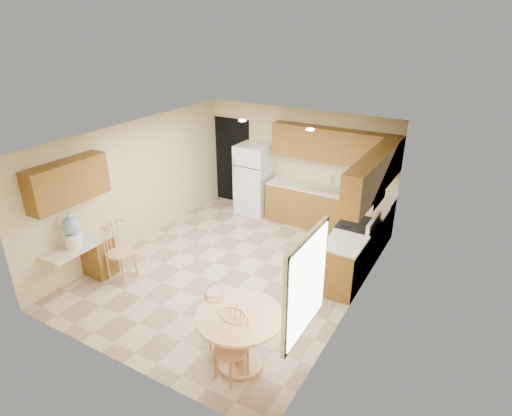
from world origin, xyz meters
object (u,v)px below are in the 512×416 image
Objects in this scene: refrigerator at (254,179)px; chair_table_a at (214,314)px; chair_table_b at (227,346)px; chair_desk at (115,249)px; dining_table at (240,333)px; water_crock at (72,232)px; stove at (356,245)px.

refrigerator is 1.85× the size of chair_table_a.
chair_desk is (-2.95, 0.97, 0.06)m from chair_table_b.
chair_desk is at bearing 167.39° from dining_table.
water_crock is at bearing 176.26° from dining_table.
chair_table_a is at bearing -1.15° from water_crock.
dining_table is 1.19× the size of chair_table_b.
stove is 3.51m from chair_table_b.
dining_table is 3.02m from chair_desk.
refrigerator is at bearing -49.61° from chair_table_b.
water_crock reaches higher than chair_table_b.
chair_table_b is at bearing -8.88° from water_crock.
dining_table is (-0.52, -3.16, 0.08)m from stove.
water_crock is at bearing -104.17° from refrigerator.
stove is 1.04× the size of chair_desk.
stove is at bearing 80.57° from dining_table.
chair_table_a is (-0.52, 0.16, -0.01)m from dining_table.
chair_table_b is at bearing 5.07° from chair_table_a.
chair_table_a is (-1.05, -3.00, 0.07)m from stove.
refrigerator is 3.14m from stove.
chair_desk is at bearing -144.24° from stove.
chair_table_b is 3.11m from chair_desk.
water_crock is at bearing -51.64° from chair_desk.
chair_desk is (-2.43, 0.49, 0.09)m from chair_table_a.
dining_table is at bearing -61.79° from refrigerator.
chair_table_a reaches higher than dining_table.
chair_table_a is 2.92m from water_crock.
water_crock is at bearing 4.90° from chair_table_b.
chair_table_a is at bearing -109.25° from stove.
chair_table_b is (2.35, -4.69, -0.25)m from refrigerator.
dining_table is 0.31m from chair_table_b.
dining_table is (2.35, -4.38, -0.28)m from refrigerator.
water_crock reaches higher than dining_table.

